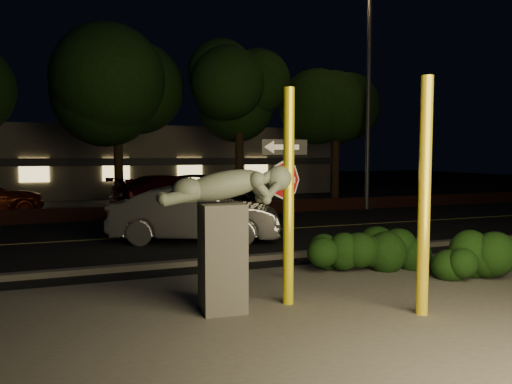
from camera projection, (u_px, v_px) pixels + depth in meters
ground at (199, 221)px, 18.09m from camera, size 90.00×90.00×0.00m
patio at (373, 306)px, 7.83m from camera, size 14.00×6.00×0.02m
road at (223, 232)px, 15.29m from camera, size 80.00×8.00×0.01m
lane_marking at (223, 232)px, 15.29m from camera, size 80.00×0.12×0.00m
curb at (276, 256)px, 11.46m from camera, size 80.00×0.25×0.12m
brick_wall at (191, 210)px, 19.28m from camera, size 40.00×0.35×0.50m
parking_lot at (164, 203)px, 24.62m from camera, size 40.00×12.00×0.01m
building at (141, 161)px, 31.91m from camera, size 22.00×10.20×4.00m
tree_far_b at (116, 62)px, 19.74m from camera, size 5.20×5.20×8.41m
tree_far_c at (239, 77)px, 21.16m from camera, size 4.80×4.80×7.84m
tree_far_d at (336, 90)px, 23.41m from camera, size 4.40×4.40×7.42m
yellow_pole_left at (289, 198)px, 7.83m from camera, size 0.17×0.17×3.43m
yellow_pole_right at (424, 198)px, 7.30m from camera, size 0.18×0.18×3.53m
signpost at (285, 180)px, 9.41m from camera, size 0.91×0.10×2.68m
sculpture at (225, 222)px, 7.52m from camera, size 2.08×0.69×2.22m
hedge_center at (346, 248)px, 10.21m from camera, size 1.97×1.26×0.95m
hedge_right at (399, 243)px, 10.47m from camera, size 1.80×1.22×1.08m
hedge_far_right at (475, 256)px, 9.35m from camera, size 1.64×1.36×0.98m
streetlight at (364, 80)px, 21.35m from camera, size 1.42×0.41×9.41m
silver_sedan at (196, 214)px, 13.66m from camera, size 4.86×3.20×1.51m
parked_car_darkred at (172, 192)px, 21.49m from camera, size 5.63×3.77×1.52m
parked_car_dark at (203, 191)px, 22.11m from camera, size 5.99×4.31×1.51m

